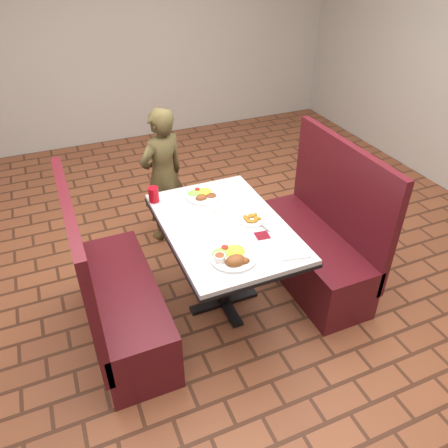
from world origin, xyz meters
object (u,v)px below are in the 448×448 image
(dining_table, at_px, (224,235))
(red_tumbler, at_px, (154,195))
(booth_bench_right, at_px, (315,245))
(plantain_plate, at_px, (251,219))
(near_dinner_plate, at_px, (232,255))
(far_dinner_plate, at_px, (203,194))
(booth_bench_left, at_px, (117,301))
(diner_person, at_px, (163,176))

(dining_table, bearing_deg, red_tumbler, 126.82)
(booth_bench_right, bearing_deg, dining_table, 180.00)
(plantain_plate, xyz_separation_m, red_tumbler, (-0.55, 0.52, 0.05))
(near_dinner_plate, xyz_separation_m, far_dinner_plate, (0.10, 0.78, -0.01))
(plantain_plate, bearing_deg, booth_bench_right, 3.29)
(far_dinner_plate, height_order, plantain_plate, far_dinner_plate)
(dining_table, xyz_separation_m, booth_bench_left, (-0.80, 0.00, -0.32))
(near_dinner_plate, xyz_separation_m, plantain_plate, (0.29, 0.34, -0.02))
(booth_bench_left, distance_m, far_dinner_plate, 1.00)
(far_dinner_plate, relative_size, plantain_plate, 1.41)
(diner_person, relative_size, red_tumbler, 10.86)
(booth_bench_right, distance_m, plantain_plate, 0.74)
(booth_bench_right, height_order, plantain_plate, booth_bench_right)
(booth_bench_right, relative_size, diner_person, 0.97)
(dining_table, bearing_deg, booth_bench_right, 0.00)
(dining_table, distance_m, booth_bench_left, 0.86)
(dining_table, distance_m, red_tumbler, 0.62)
(booth_bench_left, bearing_deg, plantain_plate, -2.01)
(booth_bench_left, relative_size, diner_person, 0.97)
(diner_person, height_order, red_tumbler, diner_person)
(booth_bench_left, relative_size, near_dinner_plate, 4.04)
(booth_bench_left, xyz_separation_m, diner_person, (0.67, 1.07, 0.29))
(booth_bench_left, xyz_separation_m, booth_bench_right, (1.60, 0.00, 0.00))
(dining_table, bearing_deg, booth_bench_left, 180.00)
(booth_bench_left, relative_size, booth_bench_right, 1.00)
(booth_bench_left, height_order, red_tumbler, booth_bench_left)
(plantain_plate, distance_m, red_tumbler, 0.76)
(diner_person, xyz_separation_m, red_tumbler, (-0.23, -0.59, 0.19))
(diner_person, height_order, plantain_plate, diner_person)
(near_dinner_plate, bearing_deg, plantain_plate, 48.76)
(near_dinner_plate, height_order, red_tumbler, red_tumbler)
(booth_bench_right, bearing_deg, diner_person, 130.84)
(dining_table, distance_m, booth_bench_right, 0.86)
(dining_table, relative_size, far_dinner_plate, 4.55)
(booth_bench_right, relative_size, plantain_plate, 6.36)
(near_dinner_plate, bearing_deg, red_tumbler, 106.87)
(booth_bench_left, height_order, booth_bench_right, same)
(dining_table, relative_size, booth_bench_left, 1.01)
(booth_bench_left, height_order, far_dinner_plate, booth_bench_left)
(booth_bench_right, distance_m, diner_person, 1.45)
(plantain_plate, bearing_deg, booth_bench_left, 177.99)
(near_dinner_plate, height_order, plantain_plate, near_dinner_plate)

